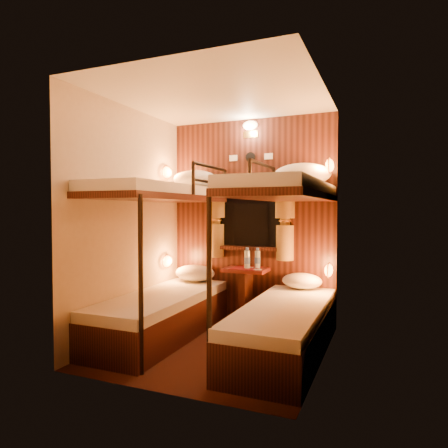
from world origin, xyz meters
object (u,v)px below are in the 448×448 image
at_px(bunk_right, 284,293).
at_px(bottle_left, 247,259).
at_px(bottle_right, 257,259).
at_px(table, 246,288).
at_px(bunk_left, 162,283).

height_order(bunk_right, bottle_left, bunk_right).
xyz_separation_m(bunk_right, bottle_left, (-0.62, 0.76, 0.20)).
bearing_deg(bottle_right, table, -162.10).
bearing_deg(bunk_right, table, 129.67).
bearing_deg(bottle_left, bunk_left, -131.60).
relative_size(table, bottle_right, 2.75).
bearing_deg(bottle_left, table, 137.17).
xyz_separation_m(bottle_left, bottle_right, (0.10, 0.06, -0.00)).
bearing_deg(bottle_right, bunk_left, -133.33).
bearing_deg(bunk_left, bunk_right, 0.00).
distance_m(bunk_left, table, 1.02).
relative_size(bunk_left, table, 2.90).
bearing_deg(bunk_right, bottle_left, 129.41).
xyz_separation_m(bunk_left, table, (0.65, 0.78, -0.14)).
xyz_separation_m(table, bottle_left, (0.03, -0.02, 0.34)).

